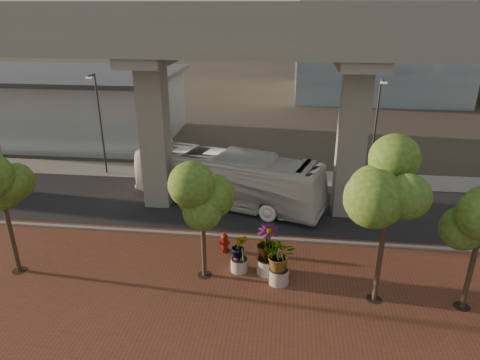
# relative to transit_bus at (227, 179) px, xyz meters

# --- Properties ---
(ground) EXTENTS (160.00, 160.00, 0.00)m
(ground) POSITION_rel_transit_bus_xyz_m (1.55, -2.46, -1.77)
(ground) COLOR #312C24
(ground) RESTS_ON ground
(brick_plaza) EXTENTS (70.00, 13.00, 0.06)m
(brick_plaza) POSITION_rel_transit_bus_xyz_m (1.55, -10.46, -1.74)
(brick_plaza) COLOR brown
(brick_plaza) RESTS_ON ground
(asphalt_road) EXTENTS (90.00, 8.00, 0.04)m
(asphalt_road) POSITION_rel_transit_bus_xyz_m (1.55, -0.46, -1.75)
(asphalt_road) COLOR black
(asphalt_road) RESTS_ON ground
(curb_strip) EXTENTS (70.00, 0.25, 0.16)m
(curb_strip) POSITION_rel_transit_bus_xyz_m (1.55, -4.46, -1.69)
(curb_strip) COLOR gray
(curb_strip) RESTS_ON ground
(far_sidewalk) EXTENTS (90.00, 3.00, 0.06)m
(far_sidewalk) POSITION_rel_transit_bus_xyz_m (1.55, 5.04, -1.74)
(far_sidewalk) COLOR gray
(far_sidewalk) RESTS_ON ground
(transit_viaduct) EXTENTS (72.00, 5.60, 12.40)m
(transit_viaduct) POSITION_rel_transit_bus_xyz_m (1.55, -0.46, 5.52)
(transit_viaduct) COLOR gray
(transit_viaduct) RESTS_ON ground
(station_pavilion) EXTENTS (23.00, 13.00, 6.30)m
(station_pavilion) POSITION_rel_transit_bus_xyz_m (-18.45, 13.54, 1.45)
(station_pavilion) COLOR silver
(station_pavilion) RESTS_ON ground
(transit_bus) EXTENTS (13.00, 6.69, 3.54)m
(transit_bus) POSITION_rel_transit_bus_xyz_m (0.00, 0.00, 0.00)
(transit_bus) COLOR silver
(transit_bus) RESTS_ON ground
(fire_hydrant) EXTENTS (0.53, 0.48, 1.06)m
(fire_hydrant) POSITION_rel_transit_bus_xyz_m (0.70, -5.96, -1.20)
(fire_hydrant) COLOR maroon
(fire_hydrant) RESTS_ON ground
(planter_front) EXTENTS (2.13, 2.13, 2.35)m
(planter_front) POSITION_rel_transit_bus_xyz_m (3.64, -8.41, -0.29)
(planter_front) COLOR gray
(planter_front) RESTS_ON ground
(planter_right) EXTENTS (2.47, 2.47, 2.64)m
(planter_right) POSITION_rel_transit_bus_xyz_m (3.05, -7.68, -0.11)
(planter_right) COLOR gray
(planter_right) RESTS_ON ground
(planter_left) EXTENTS (1.87, 1.87, 2.06)m
(planter_left) POSITION_rel_transit_bus_xyz_m (1.68, -7.64, -0.46)
(planter_left) COLOR #ADA69C
(planter_left) RESTS_ON ground
(street_tree_far_west) EXTENTS (3.22, 3.22, 6.09)m
(street_tree_far_west) POSITION_rel_transit_bus_xyz_m (-9.15, -8.91, 2.89)
(street_tree_far_west) COLOR #433126
(street_tree_far_west) RESTS_ON ground
(street_tree_near_west) EXTENTS (3.28, 3.28, 5.70)m
(street_tree_near_west) POSITION_rel_transit_bus_xyz_m (0.05, -8.23, 2.48)
(street_tree_near_west) COLOR #433126
(street_tree_near_west) RESTS_ON ground
(street_tree_near_east) EXTENTS (4.03, 4.03, 7.23)m
(street_tree_near_east) POSITION_rel_transit_bus_xyz_m (7.92, -9.18, 3.66)
(street_tree_near_east) COLOR #433126
(street_tree_near_east) RESTS_ON ground
(streetlamp_west) EXTENTS (0.38, 1.11, 7.64)m
(streetlamp_west) POSITION_rel_transit_bus_xyz_m (-10.12, 4.14, 2.69)
(streetlamp_west) COLOR #2F2F34
(streetlamp_west) RESTS_ON ground
(streetlamp_east) EXTENTS (0.38, 1.12, 7.70)m
(streetlamp_east) POSITION_rel_transit_bus_xyz_m (9.77, 4.07, 2.73)
(streetlamp_east) COLOR #303136
(streetlamp_east) RESTS_ON ground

